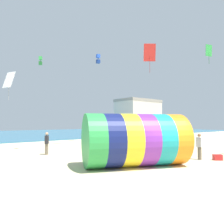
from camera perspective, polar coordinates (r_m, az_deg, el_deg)
name	(u,v)px	position (r m, az deg, el deg)	size (l,w,h in m)	color
ground_plane	(175,171)	(11.66, 16.17, -14.53)	(120.00, 120.00, 0.00)	beige
giant_inflatable_tube	(135,140)	(12.27, 6.11, -7.22)	(6.27, 4.91, 2.88)	green
kite_handler	(199,146)	(15.40, 21.88, -8.31)	(0.24, 0.36, 1.68)	#726651
kite_white_diamond	(9,80)	(23.68, -25.32, 7.58)	(0.99, 1.30, 2.83)	white
kite_red_diamond	(150,53)	(22.11, 9.81, 14.99)	(1.10, 0.98, 2.81)	red
kite_green_diamond	(209,51)	(21.52, 23.96, 14.41)	(0.69, 0.28, 1.70)	green
kite_blue_box	(98,59)	(27.49, -3.65, 13.68)	(0.47, 0.47, 1.16)	blue
kite_green_box	(40,61)	(20.21, -18.18, 12.61)	(0.37, 0.37, 0.76)	green
bystander_near_water	(47,143)	(17.16, -16.69, -7.83)	(0.40, 0.42, 1.67)	#726651
promenade_building	(138,117)	(42.88, 6.88, -1.36)	(8.27, 5.34, 6.87)	beige
cooler_box	(218,157)	(15.71, 25.85, -10.61)	(0.52, 0.36, 0.36)	red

